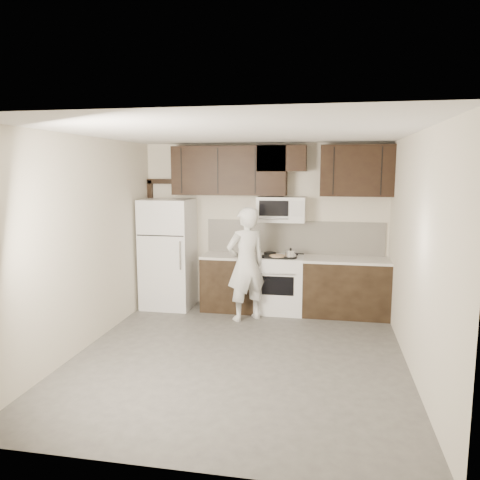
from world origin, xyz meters
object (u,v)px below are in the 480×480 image
(refrigerator, at_px, (168,254))
(person, at_px, (246,264))
(microwave, at_px, (281,209))
(stove, at_px, (280,284))

(refrigerator, bearing_deg, person, -18.17)
(refrigerator, distance_m, person, 1.46)
(microwave, relative_size, refrigerator, 0.42)
(stove, distance_m, microwave, 1.20)
(microwave, bearing_deg, refrigerator, -174.85)
(refrigerator, bearing_deg, stove, 1.51)
(refrigerator, xyz_separation_m, person, (1.39, -0.46, -0.03))
(stove, relative_size, refrigerator, 0.52)
(refrigerator, relative_size, person, 1.04)
(microwave, xyz_separation_m, person, (-0.46, -0.62, -0.78))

